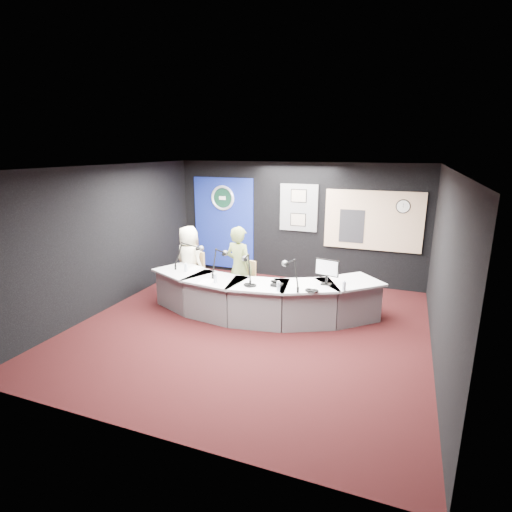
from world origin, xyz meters
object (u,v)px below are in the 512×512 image
at_px(person_woman, 239,268).
at_px(broadcast_desk, 259,297).
at_px(person_man, 189,261).
at_px(armchair_left, 190,275).
at_px(armchair_right, 239,288).

bearing_deg(person_woman, broadcast_desk, 174.93).
xyz_separation_m(person_man, person_woman, (1.30, -0.33, 0.07)).
bearing_deg(person_woman, armchair_left, 2.90).
height_order(person_man, person_woman, person_woman).
distance_m(armchair_left, person_woman, 1.40).
height_order(armchair_right, person_woman, person_woman).
distance_m(broadcast_desk, person_woman, 0.69).
bearing_deg(person_man, person_woman, -176.33).
bearing_deg(armchair_right, person_woman, 0.00).
bearing_deg(broadcast_desk, person_man, 163.69).
bearing_deg(broadcast_desk, armchair_left, 163.69).
bearing_deg(armchair_right, armchair_left, 178.31).
bearing_deg(armchair_left, person_woman, 15.09).
relative_size(armchair_left, person_woman, 0.53).
distance_m(armchair_right, person_man, 1.39).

